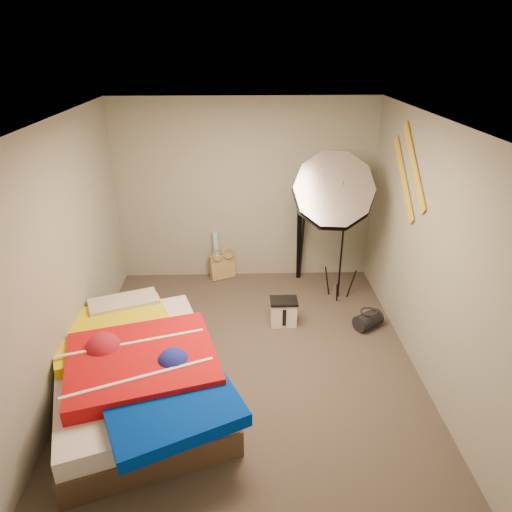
{
  "coord_description": "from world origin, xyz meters",
  "views": [
    {
      "loc": [
        -0.05,
        -3.98,
        3.12
      ],
      "look_at": [
        0.1,
        0.6,
        0.95
      ],
      "focal_mm": 32.0,
      "sensor_mm": 36.0,
      "label": 1
    }
  ],
  "objects_px": {
    "camera_case": "(284,313)",
    "duffel_bag": "(368,320)",
    "wrapping_roll": "(217,256)",
    "photo_umbrella": "(333,192)",
    "camera_tripod": "(300,228)",
    "bed": "(137,372)",
    "tote_bag": "(222,266)"
  },
  "relations": [
    {
      "from": "camera_case",
      "to": "duffel_bag",
      "type": "xyz_separation_m",
      "value": [
        1.0,
        -0.12,
        -0.05
      ]
    },
    {
      "from": "wrapping_roll",
      "to": "photo_umbrella",
      "type": "relative_size",
      "value": 0.33
    },
    {
      "from": "duffel_bag",
      "to": "camera_case",
      "type": "bearing_deg",
      "value": 140.34
    },
    {
      "from": "duffel_bag",
      "to": "camera_tripod",
      "type": "distance_m",
      "value": 1.62
    },
    {
      "from": "camera_case",
      "to": "duffel_bag",
      "type": "relative_size",
      "value": 0.92
    },
    {
      "from": "bed",
      "to": "photo_umbrella",
      "type": "xyz_separation_m",
      "value": [
        2.09,
        1.74,
        1.19
      ]
    },
    {
      "from": "duffel_bag",
      "to": "wrapping_roll",
      "type": "bearing_deg",
      "value": 111.31
    },
    {
      "from": "camera_case",
      "to": "camera_tripod",
      "type": "height_order",
      "value": "camera_tripod"
    },
    {
      "from": "tote_bag",
      "to": "camera_case",
      "type": "relative_size",
      "value": 1.16
    },
    {
      "from": "wrapping_roll",
      "to": "camera_tripod",
      "type": "relative_size",
      "value": 0.52
    },
    {
      "from": "wrapping_roll",
      "to": "duffel_bag",
      "type": "distance_m",
      "value": 2.3
    },
    {
      "from": "tote_bag",
      "to": "camera_case",
      "type": "xyz_separation_m",
      "value": [
        0.78,
        -1.22,
        -0.02
      ]
    },
    {
      "from": "bed",
      "to": "photo_umbrella",
      "type": "height_order",
      "value": "photo_umbrella"
    },
    {
      "from": "tote_bag",
      "to": "wrapping_roll",
      "type": "distance_m",
      "value": 0.18
    },
    {
      "from": "duffel_bag",
      "to": "bed",
      "type": "distance_m",
      "value": 2.73
    },
    {
      "from": "camera_case",
      "to": "photo_umbrella",
      "type": "height_order",
      "value": "photo_umbrella"
    },
    {
      "from": "duffel_bag",
      "to": "camera_tripod",
      "type": "bearing_deg",
      "value": 84.74
    },
    {
      "from": "bed",
      "to": "camera_tripod",
      "type": "relative_size",
      "value": 1.81
    },
    {
      "from": "duffel_bag",
      "to": "bed",
      "type": "relative_size",
      "value": 0.14
    },
    {
      "from": "camera_case",
      "to": "bed",
      "type": "bearing_deg",
      "value": -140.44
    },
    {
      "from": "wrapping_roll",
      "to": "duffel_bag",
      "type": "xyz_separation_m",
      "value": [
        1.85,
        -1.34,
        -0.25
      ]
    },
    {
      "from": "wrapping_roll",
      "to": "camera_case",
      "type": "height_order",
      "value": "wrapping_roll"
    },
    {
      "from": "tote_bag",
      "to": "bed",
      "type": "height_order",
      "value": "bed"
    },
    {
      "from": "wrapping_roll",
      "to": "camera_case",
      "type": "bearing_deg",
      "value": -55.13
    },
    {
      "from": "tote_bag",
      "to": "photo_umbrella",
      "type": "bearing_deg",
      "value": -51.61
    },
    {
      "from": "tote_bag",
      "to": "wrapping_roll",
      "type": "height_order",
      "value": "wrapping_roll"
    },
    {
      "from": "tote_bag",
      "to": "bed",
      "type": "distance_m",
      "value": 2.54
    },
    {
      "from": "camera_tripod",
      "to": "wrapping_roll",
      "type": "bearing_deg",
      "value": 178.23
    },
    {
      "from": "tote_bag",
      "to": "camera_tripod",
      "type": "height_order",
      "value": "camera_tripod"
    },
    {
      "from": "tote_bag",
      "to": "bed",
      "type": "bearing_deg",
      "value": -131.09
    },
    {
      "from": "bed",
      "to": "photo_umbrella",
      "type": "bearing_deg",
      "value": 39.73
    },
    {
      "from": "tote_bag",
      "to": "photo_umbrella",
      "type": "xyz_separation_m",
      "value": [
        1.38,
        -0.7,
        1.31
      ]
    }
  ]
}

